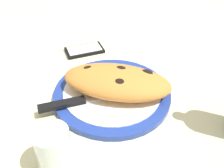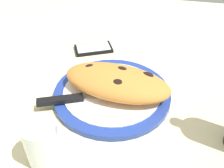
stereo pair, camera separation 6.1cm
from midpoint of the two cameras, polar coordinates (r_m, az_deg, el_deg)
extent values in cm
cube|color=beige|center=(64.00, 2.71, -3.90)|extent=(150.00, 150.00, 3.00)
cylinder|color=#233D99|center=(62.48, 2.77, -2.34)|extent=(29.53, 29.53, 1.60)
cylinder|color=white|center=(61.86, 2.80, -1.67)|extent=(24.55, 24.55, 0.30)
ellipsoid|color=orange|center=(60.14, 4.01, 0.63)|extent=(28.03, 16.35, 5.77)
ellipsoid|color=black|center=(59.91, 5.21, 3.20)|extent=(3.73, 3.40, 1.06)
ellipsoid|color=black|center=(61.44, -2.31, 3.95)|extent=(3.05, 2.64, 0.90)
ellipsoid|color=black|center=(56.32, 4.49, 0.41)|extent=(3.53, 3.11, 1.09)
ellipsoid|color=black|center=(59.73, 11.10, 1.91)|extent=(3.51, 2.91, 1.07)
cube|color=silver|center=(67.51, 6.08, 2.41)|extent=(11.40, 2.21, 0.40)
cube|color=silver|center=(69.20, -0.10, 3.66)|extent=(4.23, 2.65, 0.40)
cube|color=silver|center=(59.96, 2.20, -2.75)|extent=(12.29, 6.43, 0.40)
cube|color=black|center=(58.80, -9.11, -3.79)|extent=(10.80, 6.09, 1.20)
cube|color=black|center=(81.50, -2.19, 8.13)|extent=(13.73, 11.24, 1.00)
cube|color=white|center=(81.21, -2.20, 8.48)|extent=(11.99, 9.72, 0.16)
cylinder|color=silver|center=(47.57, -12.40, -13.47)|extent=(6.43, 6.43, 9.53)
cylinder|color=silver|center=(49.52, -12.00, -15.26)|extent=(5.92, 5.92, 4.15)
camera|label=1|loc=(0.03, -87.14, 2.27)|focal=39.39mm
camera|label=2|loc=(0.03, 92.86, -2.27)|focal=39.39mm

